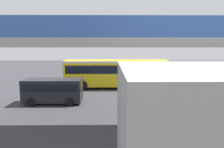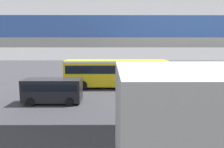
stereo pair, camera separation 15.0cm
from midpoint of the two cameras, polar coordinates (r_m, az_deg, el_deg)
The scene contains 11 objects.
ground at distance 24.98m, azimuth 2.81°, elevation -3.25°, with size 80.00×80.00×0.00m, color #38383D.
city_bus at distance 23.58m, azimuth 0.92°, elevation 0.72°, with size 11.54×2.85×3.15m.
parked_van at distance 18.23m, azimuth -16.11°, elevation -4.05°, with size 4.80×2.17×2.05m.
bicycle_green at distance 24.51m, azimuth 23.59°, elevation -3.26°, with size 1.77×0.44×0.96m.
pedestrian at distance 20.46m, azimuth 13.08°, elevation -3.47°, with size 0.38×0.38×1.79m.
traffic_sign at distance 28.54m, azimuth -4.76°, elevation 2.01°, with size 0.08×0.60×2.80m.
lane_dash_leftmost at distance 28.20m, azimuth 14.79°, elevation -2.19°, with size 2.00×0.20×0.01m, color silver.
lane_dash_left at distance 27.41m, azimuth 6.70°, elevation -2.26°, with size 2.00×0.20×0.01m, color silver.
lane_dash_centre at distance 27.18m, azimuth -1.70°, elevation -2.30°, with size 2.00×0.20×0.01m, color silver.
lane_dash_right at distance 27.54m, azimuth -10.05°, elevation -2.28°, with size 2.00×0.20×0.01m, color silver.
pedestrian_overpass at distance 12.02m, azimuth 6.62°, elevation 6.69°, with size 24.24×2.60×6.38m.
Camera 1 is at (1.60, 24.43, 4.94)m, focal length 33.24 mm.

